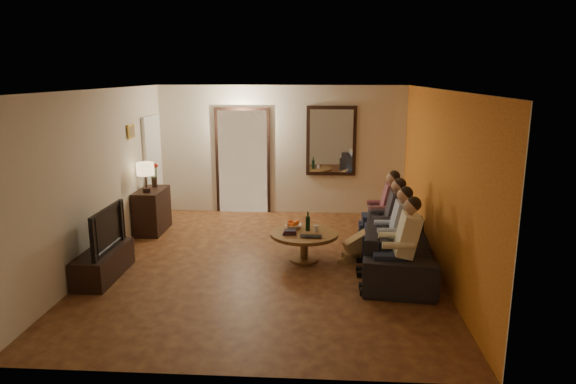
# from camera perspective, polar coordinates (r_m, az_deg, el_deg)

# --- Properties ---
(floor) EXTENTS (5.00, 6.00, 0.01)m
(floor) POSITION_cam_1_polar(r_m,az_deg,el_deg) (7.89, -2.34, -7.91)
(floor) COLOR #471D13
(floor) RESTS_ON ground
(ceiling) EXTENTS (5.00, 6.00, 0.01)m
(ceiling) POSITION_cam_1_polar(r_m,az_deg,el_deg) (7.37, -2.52, 11.32)
(ceiling) COLOR white
(ceiling) RESTS_ON back_wall
(back_wall) EXTENTS (5.00, 0.02, 2.60)m
(back_wall) POSITION_cam_1_polar(r_m,az_deg,el_deg) (10.47, -0.70, 4.68)
(back_wall) COLOR beige
(back_wall) RESTS_ON floor
(front_wall) EXTENTS (5.00, 0.02, 2.60)m
(front_wall) POSITION_cam_1_polar(r_m,az_deg,el_deg) (4.65, -6.33, -6.07)
(front_wall) COLOR beige
(front_wall) RESTS_ON floor
(left_wall) EXTENTS (0.02, 6.00, 2.60)m
(left_wall) POSITION_cam_1_polar(r_m,az_deg,el_deg) (8.17, -20.14, 1.52)
(left_wall) COLOR beige
(left_wall) RESTS_ON floor
(right_wall) EXTENTS (0.02, 6.00, 2.60)m
(right_wall) POSITION_cam_1_polar(r_m,az_deg,el_deg) (7.68, 16.47, 1.08)
(right_wall) COLOR beige
(right_wall) RESTS_ON floor
(orange_accent) EXTENTS (0.01, 6.00, 2.60)m
(orange_accent) POSITION_cam_1_polar(r_m,az_deg,el_deg) (7.68, 16.40, 1.08)
(orange_accent) COLOR #D05823
(orange_accent) RESTS_ON right_wall
(kitchen_doorway) EXTENTS (1.00, 0.06, 2.10)m
(kitchen_doorway) POSITION_cam_1_polar(r_m,az_deg,el_deg) (10.58, -5.03, 3.34)
(kitchen_doorway) COLOR #FFE0A5
(kitchen_doorway) RESTS_ON floor
(door_trim) EXTENTS (1.12, 0.04, 2.22)m
(door_trim) POSITION_cam_1_polar(r_m,az_deg,el_deg) (10.57, -5.04, 3.33)
(door_trim) COLOR black
(door_trim) RESTS_ON floor
(fridge_glimpse) EXTENTS (0.45, 0.03, 1.70)m
(fridge_glimpse) POSITION_cam_1_polar(r_m,az_deg,el_deg) (10.58, -3.67, 2.54)
(fridge_glimpse) COLOR silver
(fridge_glimpse) RESTS_ON floor
(mirror_frame) EXTENTS (1.00, 0.05, 1.40)m
(mirror_frame) POSITION_cam_1_polar(r_m,az_deg,el_deg) (10.37, 4.82, 5.67)
(mirror_frame) COLOR black
(mirror_frame) RESTS_ON back_wall
(mirror_glass) EXTENTS (0.86, 0.02, 1.26)m
(mirror_glass) POSITION_cam_1_polar(r_m,az_deg,el_deg) (10.35, 4.83, 5.65)
(mirror_glass) COLOR white
(mirror_glass) RESTS_ON back_wall
(white_door) EXTENTS (0.06, 0.85, 2.04)m
(white_door) POSITION_cam_1_polar(r_m,az_deg,el_deg) (10.32, -14.76, 2.55)
(white_door) COLOR white
(white_door) RESTS_ON floor
(framed_art) EXTENTS (0.03, 0.28, 0.24)m
(framed_art) POSITION_cam_1_polar(r_m,az_deg,el_deg) (9.27, -17.04, 6.46)
(framed_art) COLOR #B28C33
(framed_art) RESTS_ON left_wall
(art_canvas) EXTENTS (0.01, 0.22, 0.18)m
(art_canvas) POSITION_cam_1_polar(r_m,az_deg,el_deg) (9.27, -16.95, 6.46)
(art_canvas) COLOR brown
(art_canvas) RESTS_ON left_wall
(dresser) EXTENTS (0.45, 0.88, 0.78)m
(dresser) POSITION_cam_1_polar(r_m,az_deg,el_deg) (9.63, -14.87, -2.02)
(dresser) COLOR black
(dresser) RESTS_ON floor
(table_lamp) EXTENTS (0.30, 0.30, 0.54)m
(table_lamp) POSITION_cam_1_polar(r_m,az_deg,el_deg) (9.28, -15.52, 1.58)
(table_lamp) COLOR beige
(table_lamp) RESTS_ON dresser
(flower_vase) EXTENTS (0.14, 0.14, 0.44)m
(flower_vase) POSITION_cam_1_polar(r_m,az_deg,el_deg) (9.70, -14.67, 1.81)
(flower_vase) COLOR red
(flower_vase) RESTS_ON dresser
(tv_stand) EXTENTS (0.45, 1.21, 0.40)m
(tv_stand) POSITION_cam_1_polar(r_m,az_deg,el_deg) (7.76, -19.81, -7.48)
(tv_stand) COLOR black
(tv_stand) RESTS_ON floor
(tv) EXTENTS (1.06, 0.14, 0.61)m
(tv) POSITION_cam_1_polar(r_m,az_deg,el_deg) (7.61, -20.10, -3.89)
(tv) COLOR black
(tv) RESTS_ON tv_stand
(sofa) EXTENTS (2.55, 1.24, 0.72)m
(sofa) POSITION_cam_1_polar(r_m,az_deg,el_deg) (7.76, 12.19, -5.77)
(sofa) COLOR black
(sofa) RESTS_ON floor
(person_a) EXTENTS (0.60, 0.40, 1.20)m
(person_a) POSITION_cam_1_polar(r_m,az_deg,el_deg) (6.83, 12.54, -6.26)
(person_a) COLOR tan
(person_a) RESTS_ON sofa
(person_b) EXTENTS (0.60, 0.40, 1.20)m
(person_b) POSITION_cam_1_polar(r_m,az_deg,el_deg) (7.39, 11.84, -4.73)
(person_b) COLOR tan
(person_b) RESTS_ON sofa
(person_c) EXTENTS (0.60, 0.40, 1.20)m
(person_c) POSITION_cam_1_polar(r_m,az_deg,el_deg) (7.96, 11.25, -3.42)
(person_c) COLOR tan
(person_c) RESTS_ON sofa
(person_d) EXTENTS (0.60, 0.40, 1.20)m
(person_d) POSITION_cam_1_polar(r_m,az_deg,el_deg) (8.53, 10.73, -2.29)
(person_d) COLOR tan
(person_d) RESTS_ON sofa
(dog) EXTENTS (0.61, 0.44, 0.56)m
(dog) POSITION_cam_1_polar(r_m,az_deg,el_deg) (7.98, 7.87, -5.65)
(dog) COLOR tan
(dog) RESTS_ON floor
(coffee_table) EXTENTS (1.16, 1.16, 0.45)m
(coffee_table) POSITION_cam_1_polar(r_m,az_deg,el_deg) (7.93, 1.81, -6.06)
(coffee_table) COLOR brown
(coffee_table) RESTS_ON floor
(bowl) EXTENTS (0.26, 0.26, 0.06)m
(bowl) POSITION_cam_1_polar(r_m,az_deg,el_deg) (8.07, 0.59, -3.80)
(bowl) COLOR white
(bowl) RESTS_ON coffee_table
(oranges) EXTENTS (0.20, 0.20, 0.08)m
(oranges) POSITION_cam_1_polar(r_m,az_deg,el_deg) (8.05, 0.59, -3.34)
(oranges) COLOR #F95A15
(oranges) RESTS_ON bowl
(wine_bottle) EXTENTS (0.07, 0.07, 0.31)m
(wine_bottle) POSITION_cam_1_polar(r_m,az_deg,el_deg) (7.91, 2.21, -3.23)
(wine_bottle) COLOR black
(wine_bottle) RESTS_ON coffee_table
(wine_glass) EXTENTS (0.06, 0.06, 0.10)m
(wine_glass) POSITION_cam_1_polar(r_m,az_deg,el_deg) (7.89, 3.14, -4.08)
(wine_glass) COLOR silver
(wine_glass) RESTS_ON coffee_table
(book_stack) EXTENTS (0.20, 0.15, 0.07)m
(book_stack) POSITION_cam_1_polar(r_m,az_deg,el_deg) (7.77, 0.17, -4.46)
(book_stack) COLOR black
(book_stack) RESTS_ON coffee_table
(laptop) EXTENTS (0.34, 0.24, 0.03)m
(laptop) POSITION_cam_1_polar(r_m,az_deg,el_deg) (7.59, 2.51, -5.06)
(laptop) COLOR black
(laptop) RESTS_ON coffee_table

